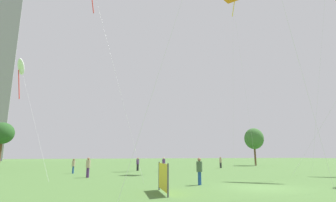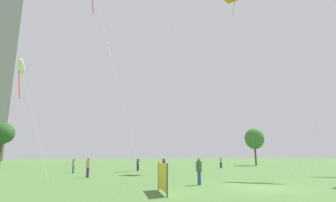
% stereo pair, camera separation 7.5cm
% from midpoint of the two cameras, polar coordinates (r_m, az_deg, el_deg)
% --- Properties ---
extents(ground, '(280.00, 280.00, 0.00)m').
position_cam_midpoint_polar(ground, '(17.84, 19.65, -17.57)').
color(ground, '#4C7538').
extents(person_standing_0, '(0.37, 0.37, 1.66)m').
position_cam_midpoint_polar(person_standing_0, '(34.78, -6.75, -13.44)').
color(person_standing_0, '#2D2D33').
rests_on(person_standing_0, ground).
extents(person_standing_1, '(0.39, 0.39, 1.76)m').
position_cam_midpoint_polar(person_standing_1, '(25.21, -17.29, -13.51)').
color(person_standing_1, '#593372').
rests_on(person_standing_1, ground).
extents(person_standing_2, '(0.38, 0.38, 1.73)m').
position_cam_midpoint_polar(person_standing_2, '(32.91, -1.02, -13.55)').
color(person_standing_2, maroon).
rests_on(person_standing_2, ground).
extents(person_standing_3, '(0.35, 0.35, 1.58)m').
position_cam_midpoint_polar(person_standing_3, '(31.19, -20.20, -13.10)').
color(person_standing_3, '#1E478C').
rests_on(person_standing_3, ground).
extents(person_standing_4, '(0.38, 0.38, 1.69)m').
position_cam_midpoint_polar(person_standing_4, '(42.48, 11.46, -12.96)').
color(person_standing_4, '#2D2D33').
rests_on(person_standing_4, ground).
extents(person_standing_5, '(0.40, 0.40, 1.80)m').
position_cam_midpoint_polar(person_standing_5, '(18.39, 6.82, -14.71)').
color(person_standing_5, '#1E478C').
rests_on(person_standing_5, ground).
extents(kite_flying_1, '(2.75, 5.57, 25.64)m').
position_cam_midpoint_polar(kite_flying_1, '(43.30, 14.05, 20.65)').
color(kite_flying_1, silver).
rests_on(kite_flying_1, ground).
extents(kite_flying_5, '(5.87, 12.52, 12.80)m').
position_cam_midpoint_polar(kite_flying_5, '(34.98, -29.72, 6.49)').
color(kite_flying_5, silver).
rests_on(kite_flying_5, ground).
extents(park_tree_0, '(3.34, 3.34, 6.77)m').
position_cam_midpoint_polar(park_tree_0, '(45.89, -32.80, -6.07)').
color(park_tree_0, brown).
rests_on(park_tree_0, ground).
extents(park_tree_2, '(3.71, 3.71, 7.22)m').
position_cam_midpoint_polar(park_tree_2, '(54.28, 18.39, -7.90)').
color(park_tree_2, brown).
rests_on(park_tree_2, ground).
extents(event_banner, '(0.41, 2.83, 1.59)m').
position_cam_midpoint_polar(event_banner, '(14.47, -1.23, -16.39)').
color(event_banner, '#4C4C4C').
rests_on(event_banner, ground).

